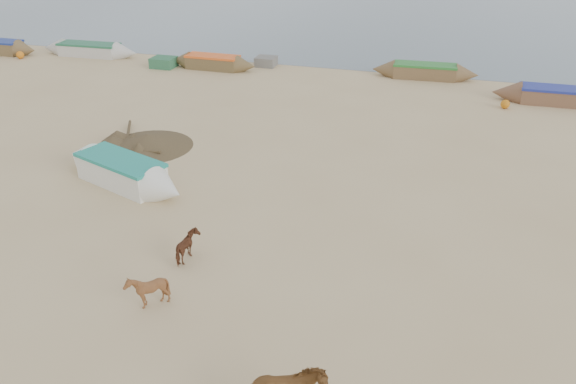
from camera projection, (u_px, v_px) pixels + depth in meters
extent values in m
plane|color=tan|center=(245.00, 294.00, 14.68)|extent=(140.00, 140.00, 0.00)
imported|color=brown|center=(147.00, 290.00, 14.04)|extent=(0.89, 0.80, 0.97)
imported|color=#59301D|center=(189.00, 247.00, 15.87)|extent=(1.01, 1.07, 0.85)
cone|color=brown|center=(148.00, 140.00, 23.25)|extent=(4.34, 4.34, 0.55)
cube|color=#2D6442|center=(164.00, 62.00, 34.14)|extent=(1.40, 1.20, 0.60)
sphere|color=#C36E12|center=(505.00, 104.00, 27.49)|extent=(0.44, 0.44, 0.44)
cube|color=slate|center=(266.00, 61.00, 34.41)|extent=(1.20, 1.10, 0.56)
sphere|color=#CB6B13|center=(20.00, 55.00, 35.99)|extent=(0.48, 0.48, 0.48)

